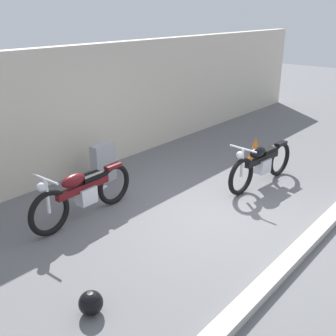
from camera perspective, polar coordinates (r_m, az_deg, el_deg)
The scene contains 8 objects.
ground_plane at distance 7.01m, azimuth 7.59°, elevation -6.74°, with size 40.00×40.00×0.00m, color slate.
building_wall at distance 8.79m, azimuth -11.62°, elevation 8.11°, with size 18.00×0.30×2.64m, color beige.
curb_strip at distance 6.42m, azimuth 18.93°, elevation -10.05°, with size 18.00×0.24×0.12m, color #B7B2A8.
stone_marker at distance 8.22m, azimuth -9.12°, elevation 0.66°, with size 0.52×0.20×0.81m, color #9E9EA3.
helmet at distance 4.98m, azimuth -10.85°, elevation -18.21°, with size 0.29×0.29×0.29m, color black.
traffic_cone at distance 9.58m, azimuth 12.23°, elevation 2.66°, with size 0.32×0.32×0.55m, color orange.
motorcycle_maroon at distance 6.84m, azimuth -11.96°, elevation -3.48°, with size 2.14×0.60×0.96m.
motorcycle_black at distance 8.19m, azimuth 13.01°, elevation 0.63°, with size 2.09×0.58×0.94m.
Camera 1 is at (-5.25, -3.26, 3.30)m, focal length 43.14 mm.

